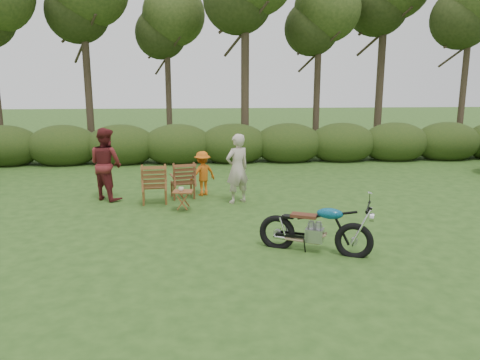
{
  "coord_description": "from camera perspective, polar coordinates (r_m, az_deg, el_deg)",
  "views": [
    {
      "loc": [
        -1.06,
        -7.72,
        2.98
      ],
      "look_at": [
        -0.33,
        1.75,
        0.9
      ],
      "focal_mm": 35.0,
      "sensor_mm": 36.0,
      "label": 1
    }
  ],
  "objects": [
    {
      "name": "tree_line",
      "position": [
        17.55,
        0.7,
        15.05
      ],
      "size": [
        22.52,
        11.62,
        8.14
      ],
      "color": "#35271D",
      "rests_on": "ground"
    },
    {
      "name": "motorcycle",
      "position": [
        8.39,
        9.0,
        -8.6
      ],
      "size": [
        2.01,
        1.42,
        1.08
      ],
      "primitive_type": null,
      "rotation": [
        0.0,
        0.0,
        -0.42
      ],
      "color": "#0D82B2",
      "rests_on": "ground"
    },
    {
      "name": "child",
      "position": [
        12.19,
        -4.55,
        -1.84
      ],
      "size": [
        0.86,
        0.76,
        1.15
      ],
      "primitive_type": "imported",
      "rotation": [
        0.0,
        0.0,
        3.7
      ],
      "color": "#C75A12",
      "rests_on": "ground"
    },
    {
      "name": "adult_a",
      "position": [
        11.43,
        -0.33,
        -2.76
      ],
      "size": [
        0.73,
        0.65,
        1.69
      ],
      "primitive_type": "imported",
      "rotation": [
        0.0,
        0.0,
        3.63
      ],
      "color": "#BFAF9D",
      "rests_on": "ground"
    },
    {
      "name": "lawn_chair_left",
      "position": [
        11.6,
        -10.32,
        -2.75
      ],
      "size": [
        0.74,
        0.74,
        0.98
      ],
      "primitive_type": null,
      "rotation": [
        0.0,
        0.0,
        3.25
      ],
      "color": "brown",
      "rests_on": "ground"
    },
    {
      "name": "side_table",
      "position": [
        10.74,
        -6.94,
        -2.54
      ],
      "size": [
        0.5,
        0.44,
        0.47
      ],
      "primitive_type": null,
      "rotation": [
        0.0,
        0.0,
        -0.13
      ],
      "color": "brown",
      "rests_on": "ground"
    },
    {
      "name": "cup",
      "position": [
        10.67,
        -7.19,
        -1.1
      ],
      "size": [
        0.13,
        0.13,
        0.09
      ],
      "primitive_type": "imported",
      "rotation": [
        0.0,
        0.0,
        0.11
      ],
      "color": "beige",
      "rests_on": "side_table"
    },
    {
      "name": "lawn_chair_right",
      "position": [
        11.98,
        -6.96,
        -2.14
      ],
      "size": [
        0.76,
        0.76,
        0.93
      ],
      "primitive_type": null,
      "rotation": [
        0.0,
        0.0,
        3.35
      ],
      "color": "#602C18",
      "rests_on": "ground"
    },
    {
      "name": "ground",
      "position": [
        8.34,
        3.19,
        -8.58
      ],
      "size": [
        80.0,
        80.0,
        0.0
      ],
      "primitive_type": "plane",
      "color": "#264517",
      "rests_on": "ground"
    },
    {
      "name": "adult_b",
      "position": [
        12.2,
        -15.78,
        -2.27
      ],
      "size": [
        1.11,
        1.07,
        1.8
      ],
      "primitive_type": "imported",
      "rotation": [
        0.0,
        0.0,
        2.49
      ],
      "color": "maroon",
      "rests_on": "ground"
    }
  ]
}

